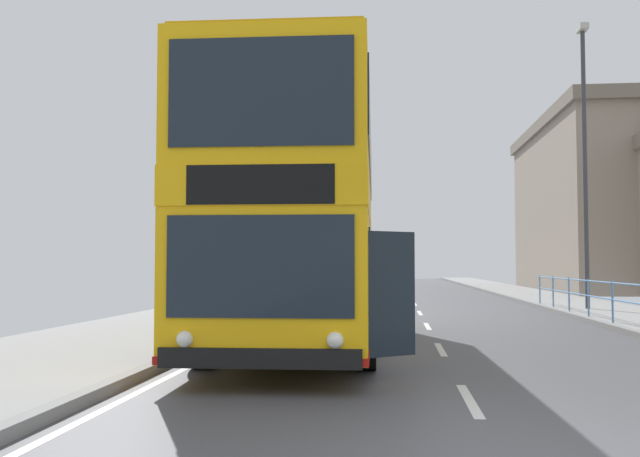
# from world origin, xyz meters

# --- Properties ---
(ground) EXTENTS (15.80, 140.00, 0.20)m
(ground) POSITION_xyz_m (-0.72, -0.00, 0.04)
(ground) COLOR #4B4B50
(double_decker_bus_main) EXTENTS (3.46, 10.44, 4.57)m
(double_decker_bus_main) POSITION_xyz_m (-2.56, 7.64, 2.39)
(double_decker_bus_main) COLOR #F4B20F
(double_decker_bus_main) RESTS_ON ground
(street_lamp_far_side) EXTENTS (0.28, 0.60, 9.22)m
(street_lamp_far_side) POSITION_xyz_m (5.35, 17.59, 5.38)
(street_lamp_far_side) COLOR #38383D
(street_lamp_far_side) RESTS_ON ground
(background_building_00) EXTENTS (11.26, 18.03, 10.29)m
(background_building_00) POSITION_xyz_m (13.53, 38.00, 5.17)
(background_building_00) COLOR gray
(background_building_00) RESTS_ON ground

